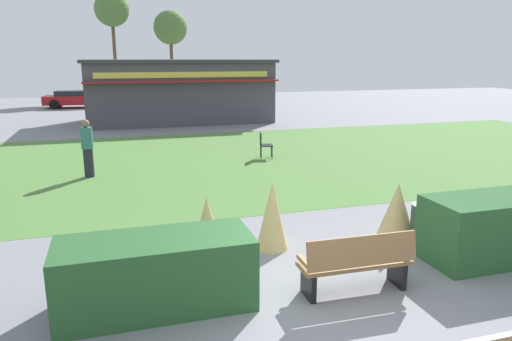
# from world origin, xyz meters

# --- Properties ---
(ground_plane) EXTENTS (80.00, 80.00, 0.00)m
(ground_plane) POSITION_xyz_m (0.00, 0.00, 0.00)
(ground_plane) COLOR slate
(lawn_patch) EXTENTS (36.00, 12.00, 0.01)m
(lawn_patch) POSITION_xyz_m (0.00, 9.83, 0.00)
(lawn_patch) COLOR #4C7A38
(lawn_patch) RESTS_ON ground_plane
(park_bench) EXTENTS (1.71, 0.56, 0.95)m
(park_bench) POSITION_xyz_m (0.64, 0.04, 0.48)
(park_bench) COLOR olive
(park_bench) RESTS_ON ground_plane
(hedge_left) EXTENTS (2.68, 1.10, 1.01)m
(hedge_left) POSITION_xyz_m (-2.22, 0.49, 0.51)
(hedge_left) COLOR #28562B
(hedge_left) RESTS_ON ground_plane
(hedge_right) EXTENTS (2.68, 1.10, 1.12)m
(hedge_right) POSITION_xyz_m (3.66, 0.48, 0.56)
(hedge_right) COLOR #28562B
(hedge_right) RESTS_ON ground_plane
(ornamental_grass_behind_left) EXTENTS (0.59, 0.59, 1.07)m
(ornamental_grass_behind_left) POSITION_xyz_m (-1.19, 2.07, 0.54)
(ornamental_grass_behind_left) COLOR tan
(ornamental_grass_behind_left) RESTS_ON ground_plane
(ornamental_grass_behind_right) EXTENTS (0.78, 0.78, 1.14)m
(ornamental_grass_behind_right) POSITION_xyz_m (2.36, 1.65, 0.57)
(ornamental_grass_behind_right) COLOR tan
(ornamental_grass_behind_right) RESTS_ON ground_plane
(ornamental_grass_behind_center) EXTENTS (0.59, 0.59, 1.26)m
(ornamental_grass_behind_center) POSITION_xyz_m (-0.00, 2.01, 0.63)
(ornamental_grass_behind_center) COLOR tan
(ornamental_grass_behind_center) RESTS_ON ground_plane
(trash_bin) EXTENTS (0.52, 0.52, 0.85)m
(trash_bin) POSITION_xyz_m (2.65, 1.18, 0.42)
(trash_bin) COLOR #2D4233
(trash_bin) RESTS_ON ground_plane
(food_kiosk) EXTENTS (9.86, 5.23, 3.32)m
(food_kiosk) POSITION_xyz_m (0.92, 20.56, 1.67)
(food_kiosk) COLOR #47424C
(food_kiosk) RESTS_ON ground_plane
(cafe_chair_west) EXTENTS (0.53, 0.53, 0.89)m
(cafe_chair_west) POSITION_xyz_m (2.33, 9.76, 0.53)
(cafe_chair_west) COLOR black
(cafe_chair_west) RESTS_ON ground_plane
(person_strolling) EXTENTS (0.34, 0.34, 1.69)m
(person_strolling) POSITION_xyz_m (-3.40, 8.68, 0.86)
(person_strolling) COLOR #23232D
(person_strolling) RESTS_ON ground_plane
(parked_car_west_slot) EXTENTS (4.36, 2.37, 1.20)m
(parked_car_west_slot) POSITION_xyz_m (-4.97, 29.85, 0.64)
(parked_car_west_slot) COLOR maroon
(parked_car_west_slot) RESTS_ON ground_plane
(parked_car_center_slot) EXTENTS (4.21, 2.08, 1.20)m
(parked_car_center_slot) POSITION_xyz_m (0.61, 29.85, 0.64)
(parked_car_center_slot) COLOR #2D6638
(parked_car_center_slot) RESTS_ON ground_plane
(tree_right_bg) EXTENTS (2.80, 2.80, 8.65)m
(tree_right_bg) POSITION_xyz_m (-2.06, 36.58, 7.16)
(tree_right_bg) COLOR brown
(tree_right_bg) RESTS_ON ground_plane
(tree_center_bg) EXTENTS (2.80, 2.80, 7.25)m
(tree_center_bg) POSITION_xyz_m (2.53, 35.86, 5.80)
(tree_center_bg) COLOR brown
(tree_center_bg) RESTS_ON ground_plane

